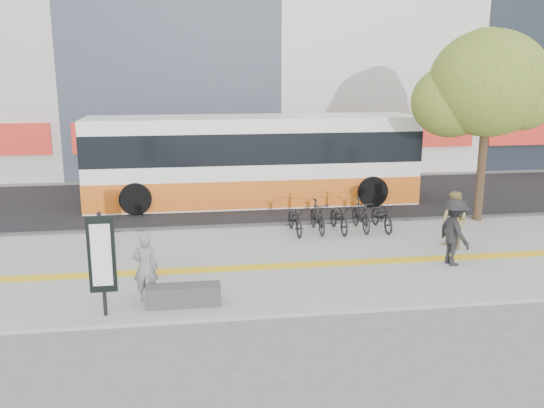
{
  "coord_description": "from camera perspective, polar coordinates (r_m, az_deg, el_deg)",
  "views": [
    {
      "loc": [
        -2.41,
        -13.13,
        5.09
      ],
      "look_at": [
        -0.2,
        2.0,
        1.5
      ],
      "focal_mm": 38.54,
      "sensor_mm": 36.0,
      "label": 1
    }
  ],
  "objects": [
    {
      "name": "seated_woman",
      "position": [
        13.09,
        -12.25,
        -6.06
      ],
      "size": [
        0.57,
        0.39,
        1.52
      ],
      "primitive_type": "imported",
      "rotation": [
        0.0,
        0.0,
        3.1
      ],
      "color": "black",
      "rests_on": "sidewalk"
    },
    {
      "name": "tactile_strip",
      "position": [
        15.19,
        1.3,
        -6.05
      ],
      "size": [
        40.0,
        0.45,
        0.01
      ],
      "primitive_type": "cube",
      "color": "gold",
      "rests_on": "sidewalk"
    },
    {
      "name": "curb",
      "position": [
        18.97,
        -0.71,
        -2.15
      ],
      "size": [
        40.0,
        0.25,
        0.14
      ],
      "primitive_type": "cube",
      "color": "#39393B",
      "rests_on": "ground"
    },
    {
      "name": "street_tree",
      "position": [
        20.37,
        20.16,
        10.79
      ],
      "size": [
        4.4,
        3.8,
        6.31
      ],
      "color": "#362518",
      "rests_on": "sidewalk"
    },
    {
      "name": "ground",
      "position": [
        14.29,
        1.97,
        -7.67
      ],
      "size": [
        120.0,
        120.0,
        0.0
      ],
      "primitive_type": "plane",
      "color": "#5F5E5A",
      "rests_on": "ground"
    },
    {
      "name": "pedestrian_tan",
      "position": [
        17.22,
        17.41,
        -1.51
      ],
      "size": [
        0.89,
        0.98,
        1.63
      ],
      "primitive_type": "imported",
      "rotation": [
        0.0,
        0.0,
        -1.15
      ],
      "color": "#9A854A",
      "rests_on": "sidewalk"
    },
    {
      "name": "bicycle_row",
      "position": [
        18.32,
        6.58,
        -1.25
      ],
      "size": [
        3.46,
        1.74,
        1.0
      ],
      "color": "black",
      "rests_on": "sidewalk"
    },
    {
      "name": "bus",
      "position": [
        22.05,
        -1.86,
        4.07
      ],
      "size": [
        12.27,
        2.91,
        3.27
      ],
      "color": "white",
      "rests_on": "street"
    },
    {
      "name": "bench",
      "position": [
        12.86,
        -8.65,
        -8.81
      ],
      "size": [
        1.6,
        0.45,
        0.45
      ],
      "primitive_type": "cube",
      "color": "#39393B",
      "rests_on": "sidewalk"
    },
    {
      "name": "sidewalk",
      "position": [
        15.67,
        0.99,
        -5.61
      ],
      "size": [
        40.0,
        7.0,
        0.08
      ],
      "primitive_type": "cube",
      "color": "gray",
      "rests_on": "ground"
    },
    {
      "name": "pedestrian_dark",
      "position": [
        15.77,
        17.4,
        -2.63
      ],
      "size": [
        0.82,
        1.22,
        1.75
      ],
      "primitive_type": "imported",
      "rotation": [
        0.0,
        0.0,
        1.73
      ],
      "color": "black",
      "rests_on": "sidewalk"
    },
    {
      "name": "street",
      "position": [
        22.83,
        -2.05,
        0.39
      ],
      "size": [
        40.0,
        8.0,
        0.06
      ],
      "primitive_type": "cube",
      "color": "black",
      "rests_on": "ground"
    },
    {
      "name": "signboard",
      "position": [
        12.34,
        -16.3,
        -4.91
      ],
      "size": [
        0.55,
        0.1,
        2.2
      ],
      "color": "black",
      "rests_on": "sidewalk"
    }
  ]
}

